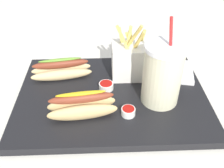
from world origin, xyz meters
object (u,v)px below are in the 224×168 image
at_px(soda_cup, 162,74).
at_px(fries_basket, 130,60).
at_px(ketchup_cup_1, 106,86).
at_px(ketchup_cup_2, 128,111).
at_px(napkin_stack, 169,70).
at_px(hot_dog_2, 82,106).
at_px(hot_dog_1, 61,70).

relative_size(soda_cup, fries_basket, 1.33).
xyz_separation_m(soda_cup, ketchup_cup_1, (-0.13, 0.05, -0.07)).
relative_size(ketchup_cup_2, napkin_stack, 0.25).
bearing_deg(hot_dog_2, napkin_stack, 34.54).
bearing_deg(soda_cup, ketchup_cup_1, 159.60).
bearing_deg(fries_basket, hot_dog_1, -179.97).
bearing_deg(napkin_stack, hot_dog_2, -145.46).
relative_size(hot_dog_1, ketchup_cup_2, 5.25).
relative_size(ketchup_cup_1, napkin_stack, 0.28).
relative_size(hot_dog_2, ketchup_cup_2, 5.05).
xyz_separation_m(hot_dog_1, napkin_stack, (0.31, 0.01, -0.02)).
height_order(ketchup_cup_2, napkin_stack, ketchup_cup_2).
bearing_deg(ketchup_cup_1, ketchup_cup_2, -63.94).
xyz_separation_m(fries_basket, hot_dog_1, (-0.19, -0.00, -0.03)).
distance_m(soda_cup, fries_basket, 0.13).
distance_m(ketchup_cup_1, ketchup_cup_2, 0.11).
bearing_deg(soda_cup, napkin_stack, 66.97).
relative_size(soda_cup, hot_dog_2, 1.31).
distance_m(soda_cup, napkin_stack, 0.15).
relative_size(hot_dog_2, napkin_stack, 1.24).
bearing_deg(ketchup_cup_1, hot_dog_2, -121.28).
bearing_deg(napkin_stack, ketchup_cup_2, -127.80).
bearing_deg(soda_cup, ketchup_cup_2, -147.68).
bearing_deg(napkin_stack, hot_dog_1, -178.57).
bearing_deg(napkin_stack, soda_cup, -113.03).
height_order(hot_dog_2, napkin_stack, hot_dog_2).
bearing_deg(ketchup_cup_1, fries_basket, 42.54).
bearing_deg(ketchup_cup_2, napkin_stack, 52.20).
height_order(fries_basket, ketchup_cup_1, fries_basket).
distance_m(soda_cup, ketchup_cup_1, 0.16).
xyz_separation_m(ketchup_cup_1, ketchup_cup_2, (0.05, -0.10, 0.00)).
height_order(soda_cup, fries_basket, soda_cup).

